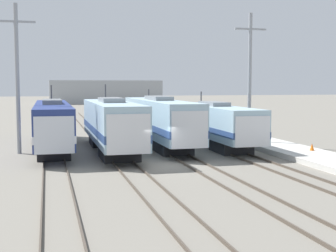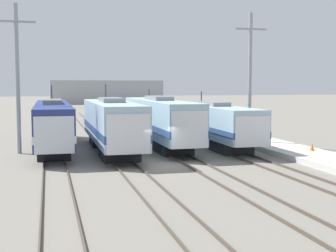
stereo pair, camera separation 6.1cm
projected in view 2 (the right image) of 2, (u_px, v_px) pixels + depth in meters
ground_plane at (160, 165)px, 31.46m from camera, size 400.00×400.00×0.00m
rail_pair_far_left at (55, 168)px, 29.75m from camera, size 1.51×120.00×0.15m
rail_pair_center_left at (126, 165)px, 30.89m from camera, size 1.51×120.00×0.15m
rail_pair_center_right at (193, 162)px, 32.02m from camera, size 1.51×120.00×0.15m
rail_pair_far_right at (254, 160)px, 33.16m from camera, size 1.51×120.00×0.15m
locomotive_far_left at (53, 124)px, 38.89m from camera, size 2.81×19.72×5.35m
locomotive_center_left at (112, 124)px, 37.29m from camera, size 3.12×16.66×5.44m
locomotive_center_right at (160, 121)px, 41.07m from camera, size 2.92×18.90×4.96m
locomotive_far_right at (216, 124)px, 40.59m from camera, size 2.96×16.16×4.75m
catenary_tower_left at (17, 76)px, 36.20m from camera, size 2.93×0.32×11.62m
catenary_tower_right at (250, 77)px, 41.02m from camera, size 2.93×0.32×11.62m
platform at (310, 156)px, 34.25m from camera, size 4.00×120.00×0.39m
traffic_cone at (312, 147)px, 35.56m from camera, size 0.35×0.35×0.55m
depot_building at (106, 92)px, 137.54m from camera, size 31.90×12.40×6.67m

